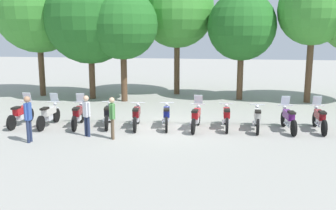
% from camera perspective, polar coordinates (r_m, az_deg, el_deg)
% --- Properties ---
extents(ground_plane, '(80.00, 80.00, 0.00)m').
position_cam_1_polar(ground_plane, '(16.33, -0.26, -3.44)').
color(ground_plane, '#9E9B93').
extents(motorcycle_0, '(0.62, 2.19, 1.37)m').
position_cam_1_polar(motorcycle_0, '(17.83, -21.09, -1.24)').
color(motorcycle_0, black).
rests_on(motorcycle_0, ground_plane).
extents(motorcycle_1, '(0.62, 2.19, 1.37)m').
position_cam_1_polar(motorcycle_1, '(17.29, -17.34, -1.36)').
color(motorcycle_1, black).
rests_on(motorcycle_1, ground_plane).
extents(motorcycle_2, '(0.64, 2.18, 1.37)m').
position_cam_1_polar(motorcycle_2, '(16.92, -13.28, -1.42)').
color(motorcycle_2, black).
rests_on(motorcycle_2, ground_plane).
extents(motorcycle_3, '(0.70, 2.17, 0.99)m').
position_cam_1_polar(motorcycle_3, '(16.73, -8.92, -1.44)').
color(motorcycle_3, black).
rests_on(motorcycle_3, ground_plane).
extents(motorcycle_4, '(0.62, 2.18, 0.99)m').
position_cam_1_polar(motorcycle_4, '(16.35, -4.73, -1.64)').
color(motorcycle_4, black).
rests_on(motorcycle_4, ground_plane).
extents(motorcycle_5, '(0.62, 2.18, 0.99)m').
position_cam_1_polar(motorcycle_5, '(16.32, -0.22, -1.63)').
color(motorcycle_5, black).
rests_on(motorcycle_5, ground_plane).
extents(motorcycle_6, '(0.62, 2.19, 1.37)m').
position_cam_1_polar(motorcycle_6, '(16.06, 4.21, -1.81)').
color(motorcycle_6, black).
rests_on(motorcycle_6, ground_plane).
extents(motorcycle_7, '(0.62, 2.19, 0.99)m').
position_cam_1_polar(motorcycle_7, '(16.34, 8.72, -1.74)').
color(motorcycle_7, black).
rests_on(motorcycle_7, ground_plane).
extents(motorcycle_8, '(0.62, 2.19, 0.99)m').
position_cam_1_polar(motorcycle_8, '(16.35, 13.17, -1.90)').
color(motorcycle_8, black).
rests_on(motorcycle_8, ground_plane).
extents(motorcycle_9, '(0.62, 2.19, 1.37)m').
position_cam_1_polar(motorcycle_9, '(16.52, 17.53, -1.94)').
color(motorcycle_9, black).
rests_on(motorcycle_9, ground_plane).
extents(motorcycle_10, '(0.62, 2.19, 1.37)m').
position_cam_1_polar(motorcycle_10, '(16.96, 21.67, -1.89)').
color(motorcycle_10, black).
rests_on(motorcycle_10, ground_plane).
extents(person_0, '(0.23, 0.40, 1.74)m').
position_cam_1_polar(person_0, '(14.94, -20.16, -1.45)').
color(person_0, '#232D4C').
rests_on(person_0, ground_plane).
extents(person_1, '(0.39, 0.29, 1.63)m').
position_cam_1_polar(person_1, '(15.16, -12.06, -1.15)').
color(person_1, '#232D4C').
rests_on(person_1, ground_plane).
extents(person_2, '(0.28, 0.40, 1.62)m').
position_cam_1_polar(person_2, '(14.64, -8.33, -1.48)').
color(person_2, brown).
rests_on(person_2, ground_plane).
extents(tree_0, '(5.37, 5.37, 8.08)m').
position_cam_1_polar(tree_0, '(25.36, -18.87, 13.43)').
color(tree_0, brown).
rests_on(tree_0, ground_plane).
extents(tree_1, '(5.39, 5.39, 7.50)m').
position_cam_1_polar(tree_1, '(23.45, -11.59, 12.61)').
color(tree_1, brown).
rests_on(tree_1, ground_plane).
extents(tree_2, '(3.99, 3.99, 6.42)m').
position_cam_1_polar(tree_2, '(22.23, -6.76, 11.83)').
color(tree_2, brown).
rests_on(tree_2, ground_plane).
extents(tree_3, '(4.66, 4.66, 7.64)m').
position_cam_1_polar(tree_3, '(24.62, 1.37, 13.88)').
color(tree_3, brown).
rests_on(tree_3, ground_plane).
extents(tree_4, '(4.00, 4.00, 6.33)m').
position_cam_1_polar(tree_4, '(23.03, 10.96, 11.45)').
color(tree_4, brown).
rests_on(tree_4, ground_plane).
extents(tree_5, '(3.90, 3.90, 7.14)m').
position_cam_1_polar(tree_5, '(23.13, 20.85, 13.06)').
color(tree_5, brown).
rests_on(tree_5, ground_plane).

